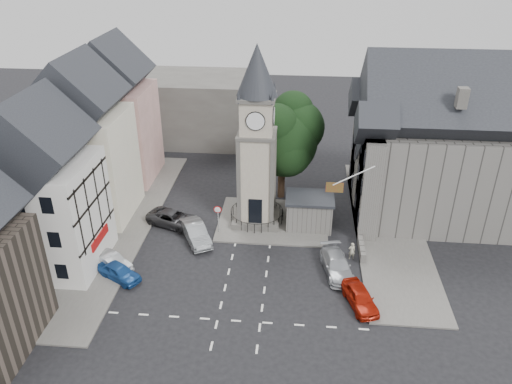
# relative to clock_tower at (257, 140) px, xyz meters

# --- Properties ---
(ground) EXTENTS (120.00, 120.00, 0.00)m
(ground) POSITION_rel_clock_tower_xyz_m (0.00, -7.99, -8.12)
(ground) COLOR black
(ground) RESTS_ON ground
(pavement_west) EXTENTS (6.00, 30.00, 0.14)m
(pavement_west) POSITION_rel_clock_tower_xyz_m (-12.50, -1.99, -8.05)
(pavement_west) COLOR #595651
(pavement_west) RESTS_ON ground
(pavement_east) EXTENTS (6.00, 26.00, 0.14)m
(pavement_east) POSITION_rel_clock_tower_xyz_m (12.00, 0.01, -8.05)
(pavement_east) COLOR #595651
(pavement_east) RESTS_ON ground
(central_island) EXTENTS (10.00, 8.00, 0.16)m
(central_island) POSITION_rel_clock_tower_xyz_m (1.50, 0.01, -8.04)
(central_island) COLOR #595651
(central_island) RESTS_ON ground
(road_markings) EXTENTS (20.00, 8.00, 0.01)m
(road_markings) POSITION_rel_clock_tower_xyz_m (0.00, -13.49, -8.12)
(road_markings) COLOR silver
(road_markings) RESTS_ON ground
(clock_tower) EXTENTS (4.86, 4.86, 16.25)m
(clock_tower) POSITION_rel_clock_tower_xyz_m (0.00, 0.00, 0.00)
(clock_tower) COLOR #4C4944
(clock_tower) RESTS_ON ground
(stone_shelter) EXTENTS (4.30, 3.30, 3.08)m
(stone_shelter) POSITION_rel_clock_tower_xyz_m (4.80, -0.49, -6.57)
(stone_shelter) COLOR #64615C
(stone_shelter) RESTS_ON ground
(town_tree) EXTENTS (7.20, 7.20, 10.80)m
(town_tree) POSITION_rel_clock_tower_xyz_m (2.00, 5.01, -1.15)
(town_tree) COLOR black
(town_tree) RESTS_ON ground
(warning_sign_post) EXTENTS (0.70, 0.19, 2.85)m
(warning_sign_post) POSITION_rel_clock_tower_xyz_m (-3.20, -2.56, -6.09)
(warning_sign_post) COLOR black
(warning_sign_post) RESTS_ON ground
(terrace_pink) EXTENTS (8.10, 7.60, 12.80)m
(terrace_pink) POSITION_rel_clock_tower_xyz_m (-15.50, 8.01, -1.54)
(terrace_pink) COLOR tan
(terrace_pink) RESTS_ON ground
(terrace_cream) EXTENTS (8.10, 7.60, 12.80)m
(terrace_cream) POSITION_rel_clock_tower_xyz_m (-15.50, 0.01, -1.54)
(terrace_cream) COLOR #EFE6C8
(terrace_cream) RESTS_ON ground
(terrace_tudor) EXTENTS (8.10, 7.60, 12.00)m
(terrace_tudor) POSITION_rel_clock_tower_xyz_m (-15.50, -7.99, -1.93)
(terrace_tudor) COLOR silver
(terrace_tudor) RESTS_ON ground
(backdrop_west) EXTENTS (20.00, 10.00, 8.00)m
(backdrop_west) POSITION_rel_clock_tower_xyz_m (-12.00, 20.01, -4.12)
(backdrop_west) COLOR #4C4944
(backdrop_west) RESTS_ON ground
(east_building) EXTENTS (14.40, 11.40, 12.60)m
(east_building) POSITION_rel_clock_tower_xyz_m (15.59, 3.01, -1.86)
(east_building) COLOR #64615C
(east_building) RESTS_ON ground
(east_boundary_wall) EXTENTS (0.40, 16.00, 0.90)m
(east_boundary_wall) POSITION_rel_clock_tower_xyz_m (9.20, 2.01, -7.67)
(east_boundary_wall) COLOR #64615C
(east_boundary_wall) RESTS_ON ground
(flagpole) EXTENTS (3.68, 0.10, 2.74)m
(flagpole) POSITION_rel_clock_tower_xyz_m (8.00, -3.99, -1.12)
(flagpole) COLOR white
(flagpole) RESTS_ON ground
(car_west_blue) EXTENTS (4.05, 3.18, 1.29)m
(car_west_blue) POSITION_rel_clock_tower_xyz_m (-9.82, -9.64, -7.47)
(car_west_blue) COLOR navy
(car_west_blue) RESTS_ON ground
(car_west_silver) EXTENTS (3.95, 3.02, 1.25)m
(car_west_silver) POSITION_rel_clock_tower_xyz_m (-10.88, -8.37, -7.50)
(car_west_silver) COLOR #AEB2B6
(car_west_silver) RESTS_ON ground
(car_west_grey) EXTENTS (5.54, 3.93, 1.40)m
(car_west_grey) POSITION_rel_clock_tower_xyz_m (-7.50, -1.52, -7.42)
(car_west_grey) COLOR #302F32
(car_west_grey) RESTS_ON ground
(car_island_silver) EXTENTS (3.73, 4.95, 1.56)m
(car_island_silver) POSITION_rel_clock_tower_xyz_m (-5.00, -3.79, -7.34)
(car_island_silver) COLOR #909497
(car_island_silver) RESTS_ON ground
(car_island_east) EXTENTS (2.91, 5.18, 1.42)m
(car_island_east) POSITION_rel_clock_tower_xyz_m (7.00, -7.23, -7.41)
(car_island_east) COLOR #AFB3B8
(car_island_east) RESTS_ON ground
(car_east_red) EXTENTS (2.82, 4.39, 1.39)m
(car_east_red) POSITION_rel_clock_tower_xyz_m (8.50, -10.99, -7.43)
(car_east_red) COLOR #9F1808
(car_east_red) RESTS_ON ground
(pedestrian) EXTENTS (0.63, 0.47, 1.56)m
(pedestrian) POSITION_rel_clock_tower_xyz_m (8.31, -5.28, -7.34)
(pedestrian) COLOR #B0AB92
(pedestrian) RESTS_ON ground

